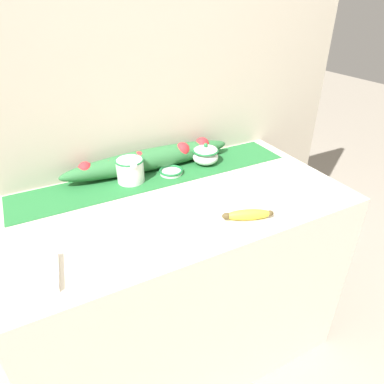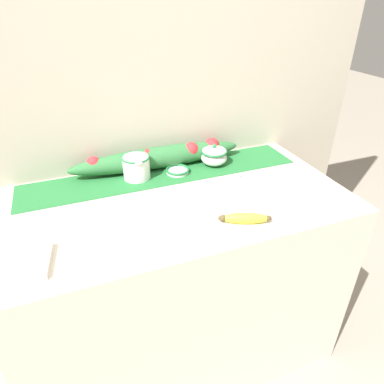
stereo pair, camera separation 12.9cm
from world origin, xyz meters
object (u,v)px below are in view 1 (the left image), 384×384
Objects in this scene: napkin_stack at (30,277)px; banana at (248,215)px; cream_pitcher at (130,169)px; sugar_bowl at (205,155)px; spoon at (230,174)px; small_dish at (171,171)px.

banana is at bearing -3.40° from napkin_stack.
sugar_bowl is at bearing -0.14° from cream_pitcher.
sugar_bowl is at bearing 79.11° from banana.
small_dish is at bearing 123.06° from spoon.
cream_pitcher is 0.43m from spoon.
sugar_bowl is 0.47m from banana.
small_dish is (0.18, -0.02, -0.04)m from cream_pitcher.
banana is 1.17× the size of napkin_stack.
sugar_bowl is 1.14× the size of small_dish.
cream_pitcher is 0.19m from small_dish.
cream_pitcher reaches higher than napkin_stack.
napkin_stack is (-0.62, -0.40, -0.00)m from small_dish.
cream_pitcher is 0.36m from sugar_bowl.
banana is at bearing -139.26° from spoon.
sugar_bowl is at bearing 5.46° from small_dish.
small_dish is at bearing 32.78° from napkin_stack.
cream_pitcher and sugar_bowl have the same top height.
sugar_bowl is 0.19m from small_dish.
sugar_bowl is at bearing 78.17° from spoon.
banana reaches higher than napkin_stack.
small_dish is 0.26m from spoon.
sugar_bowl reaches higher than napkin_stack.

